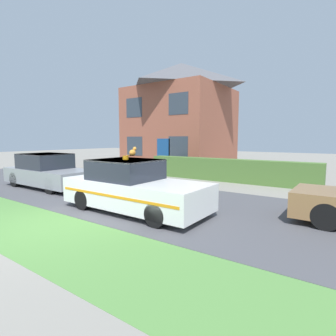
{
  "coord_description": "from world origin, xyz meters",
  "views": [
    {
      "loc": [
        5.97,
        -3.23,
        2.08
      ],
      "look_at": [
        0.69,
        4.36,
        1.05
      ],
      "focal_mm": 28.0,
      "sensor_mm": 36.0,
      "label": 1
    }
  ],
  "objects_px": {
    "neighbour_car_far": "(48,172)",
    "house_left": "(181,115)",
    "police_car": "(133,187)",
    "cat": "(133,152)"
  },
  "relations": [
    {
      "from": "police_car",
      "to": "cat",
      "type": "height_order",
      "value": "cat"
    },
    {
      "from": "police_car",
      "to": "neighbour_car_far",
      "type": "height_order",
      "value": "police_car"
    },
    {
      "from": "cat",
      "to": "house_left",
      "type": "bearing_deg",
      "value": 29.53
    },
    {
      "from": "police_car",
      "to": "house_left",
      "type": "bearing_deg",
      "value": 116.17
    },
    {
      "from": "police_car",
      "to": "cat",
      "type": "bearing_deg",
      "value": -17.26
    },
    {
      "from": "neighbour_car_far",
      "to": "house_left",
      "type": "bearing_deg",
      "value": 89.02
    },
    {
      "from": "neighbour_car_far",
      "to": "house_left",
      "type": "xyz_separation_m",
      "value": [
        0.13,
        10.54,
        3.17
      ]
    },
    {
      "from": "cat",
      "to": "police_car",
      "type": "bearing_deg",
      "value": 76.04
    },
    {
      "from": "neighbour_car_far",
      "to": "police_car",
      "type": "bearing_deg",
      "value": -7.47
    },
    {
      "from": "cat",
      "to": "house_left",
      "type": "relative_size",
      "value": 0.04
    }
  ]
}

